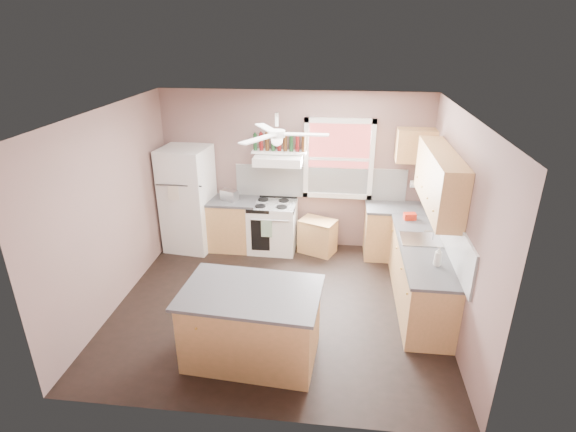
# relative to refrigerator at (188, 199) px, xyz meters

# --- Properties ---
(floor) EXTENTS (4.50, 4.50, 0.00)m
(floor) POSITION_rel_refrigerator_xyz_m (1.78, -1.64, -0.90)
(floor) COLOR black
(floor) RESTS_ON ground
(ceiling) EXTENTS (4.50, 4.50, 0.00)m
(ceiling) POSITION_rel_refrigerator_xyz_m (1.78, -1.64, 1.80)
(ceiling) COLOR white
(ceiling) RESTS_ON ground
(wall_back) EXTENTS (4.50, 0.05, 2.70)m
(wall_back) POSITION_rel_refrigerator_xyz_m (1.78, 0.38, 0.45)
(wall_back) COLOR #775A54
(wall_back) RESTS_ON ground
(wall_right) EXTENTS (0.05, 4.00, 2.70)m
(wall_right) POSITION_rel_refrigerator_xyz_m (4.06, -1.64, 0.45)
(wall_right) COLOR #775A54
(wall_right) RESTS_ON ground
(wall_left) EXTENTS (0.05, 4.00, 2.70)m
(wall_left) POSITION_rel_refrigerator_xyz_m (-0.49, -1.64, 0.45)
(wall_left) COLOR #775A54
(wall_left) RESTS_ON ground
(backsplash_back) EXTENTS (2.90, 0.03, 0.55)m
(backsplash_back) POSITION_rel_refrigerator_xyz_m (2.23, 0.34, 0.27)
(backsplash_back) COLOR white
(backsplash_back) RESTS_ON wall_back
(backsplash_right) EXTENTS (0.03, 2.60, 0.55)m
(backsplash_right) POSITION_rel_refrigerator_xyz_m (4.02, -1.34, 0.27)
(backsplash_right) COLOR white
(backsplash_right) RESTS_ON wall_right
(window_view) EXTENTS (1.00, 0.02, 1.20)m
(window_view) POSITION_rel_refrigerator_xyz_m (2.53, 0.34, 0.70)
(window_view) COLOR maroon
(window_view) RESTS_ON wall_back
(window_frame) EXTENTS (1.16, 0.07, 1.36)m
(window_frame) POSITION_rel_refrigerator_xyz_m (2.53, 0.31, 0.70)
(window_frame) COLOR white
(window_frame) RESTS_ON wall_back
(refrigerator) EXTENTS (0.84, 0.82, 1.80)m
(refrigerator) POSITION_rel_refrigerator_xyz_m (0.00, 0.00, 0.00)
(refrigerator) COLOR white
(refrigerator) RESTS_ON floor
(base_cabinet_left) EXTENTS (0.90, 0.60, 0.86)m
(base_cabinet_left) POSITION_rel_refrigerator_xyz_m (0.72, 0.06, -0.47)
(base_cabinet_left) COLOR #AD8348
(base_cabinet_left) RESTS_ON floor
(counter_left) EXTENTS (0.92, 0.62, 0.04)m
(counter_left) POSITION_rel_refrigerator_xyz_m (0.72, 0.06, -0.02)
(counter_left) COLOR #424244
(counter_left) RESTS_ON base_cabinet_left
(toaster) EXTENTS (0.32, 0.25, 0.18)m
(toaster) POSITION_rel_refrigerator_xyz_m (0.72, 0.04, 0.09)
(toaster) COLOR silver
(toaster) RESTS_ON counter_left
(stove) EXTENTS (0.81, 0.66, 0.86)m
(stove) POSITION_rel_refrigerator_xyz_m (1.45, 0.06, -0.47)
(stove) COLOR white
(stove) RESTS_ON floor
(range_hood) EXTENTS (0.78, 0.50, 0.14)m
(range_hood) POSITION_rel_refrigerator_xyz_m (1.55, 0.11, 0.72)
(range_hood) COLOR white
(range_hood) RESTS_ON wall_back
(bottle_shelf) EXTENTS (0.90, 0.26, 0.03)m
(bottle_shelf) POSITION_rel_refrigerator_xyz_m (1.55, 0.23, 0.82)
(bottle_shelf) COLOR white
(bottle_shelf) RESTS_ON range_hood
(cart) EXTENTS (0.69, 0.59, 0.59)m
(cart) POSITION_rel_refrigerator_xyz_m (2.23, 0.04, -0.61)
(cart) COLOR #AD8348
(cart) RESTS_ON floor
(base_cabinet_corner) EXTENTS (1.00, 0.60, 0.86)m
(base_cabinet_corner) POSITION_rel_refrigerator_xyz_m (3.53, 0.06, -0.47)
(base_cabinet_corner) COLOR #AD8348
(base_cabinet_corner) RESTS_ON floor
(base_cabinet_right) EXTENTS (0.60, 2.20, 0.86)m
(base_cabinet_right) POSITION_rel_refrigerator_xyz_m (3.73, -1.34, -0.47)
(base_cabinet_right) COLOR #AD8348
(base_cabinet_right) RESTS_ON floor
(counter_corner) EXTENTS (1.02, 0.62, 0.04)m
(counter_corner) POSITION_rel_refrigerator_xyz_m (3.53, 0.06, -0.02)
(counter_corner) COLOR #424244
(counter_corner) RESTS_ON base_cabinet_corner
(counter_right) EXTENTS (0.62, 2.22, 0.04)m
(counter_right) POSITION_rel_refrigerator_xyz_m (3.72, -1.34, -0.02)
(counter_right) COLOR #424244
(counter_right) RESTS_ON base_cabinet_right
(sink) EXTENTS (0.55, 0.45, 0.03)m
(sink) POSITION_rel_refrigerator_xyz_m (3.72, -1.14, -0.01)
(sink) COLOR silver
(sink) RESTS_ON counter_right
(faucet) EXTENTS (0.03, 0.03, 0.14)m
(faucet) POSITION_rel_refrigerator_xyz_m (3.88, -1.14, 0.07)
(faucet) COLOR silver
(faucet) RESTS_ON sink
(upper_cabinet_right) EXTENTS (0.33, 1.80, 0.76)m
(upper_cabinet_right) POSITION_rel_refrigerator_xyz_m (3.86, -1.14, 0.88)
(upper_cabinet_right) COLOR #AD8348
(upper_cabinet_right) RESTS_ON wall_right
(upper_cabinet_corner) EXTENTS (0.60, 0.33, 0.52)m
(upper_cabinet_corner) POSITION_rel_refrigerator_xyz_m (3.73, 0.19, 1.00)
(upper_cabinet_corner) COLOR #AD8348
(upper_cabinet_corner) RESTS_ON wall_back
(paper_towel) EXTENTS (0.26, 0.12, 0.12)m
(paper_towel) POSITION_rel_refrigerator_xyz_m (3.85, 0.22, 0.35)
(paper_towel) COLOR white
(paper_towel) RESTS_ON wall_back
(island) EXTENTS (1.55, 1.04, 0.86)m
(island) POSITION_rel_refrigerator_xyz_m (1.62, -2.71, -0.47)
(island) COLOR #AD8348
(island) RESTS_ON floor
(island_top) EXTENTS (1.64, 1.14, 0.04)m
(island_top) POSITION_rel_refrigerator_xyz_m (1.62, -2.71, -0.02)
(island_top) COLOR #424244
(island_top) RESTS_ON island
(ceiling_fan_hub) EXTENTS (0.20, 0.20, 0.08)m
(ceiling_fan_hub) POSITION_rel_refrigerator_xyz_m (1.78, -1.64, 1.55)
(ceiling_fan_hub) COLOR white
(ceiling_fan_hub) RESTS_ON ceiling
(soap_bottle) EXTENTS (0.14, 0.14, 0.26)m
(soap_bottle) POSITION_rel_refrigerator_xyz_m (3.81, -1.87, 0.13)
(soap_bottle) COLOR silver
(soap_bottle) RESTS_ON counter_right
(red_caddy) EXTENTS (0.19, 0.14, 0.10)m
(red_caddy) POSITION_rel_refrigerator_xyz_m (3.66, -0.44, 0.05)
(red_caddy) COLOR red
(red_caddy) RESTS_ON counter_right
(wine_bottles) EXTENTS (0.86, 0.06, 0.31)m
(wine_bottles) POSITION_rel_refrigerator_xyz_m (1.56, 0.23, 0.98)
(wine_bottles) COLOR #143819
(wine_bottles) RESTS_ON bottle_shelf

